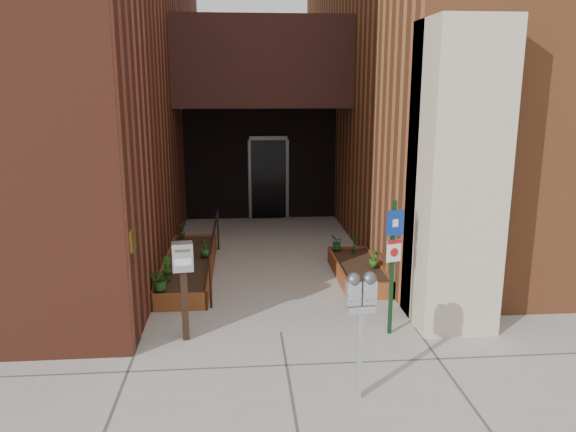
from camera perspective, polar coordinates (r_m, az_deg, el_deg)
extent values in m
plane|color=#9E9991|center=(8.33, -0.75, -11.71)|extent=(80.00, 80.00, 0.00)
cube|color=#5F291B|center=(15.33, -27.05, 17.40)|extent=(8.00, 14.60, 10.00)
cube|color=#96502B|center=(16.15, 20.02, 17.72)|extent=(8.00, 13.70, 10.00)
cube|color=beige|center=(8.44, 16.69, 3.71)|extent=(1.10, 1.20, 4.40)
cube|color=black|center=(13.56, -2.69, 15.24)|extent=(4.20, 2.00, 2.00)
cube|color=black|center=(15.09, -2.80, 5.51)|extent=(4.00, 0.30, 3.00)
cube|color=black|center=(14.98, -1.99, 3.73)|extent=(0.90, 0.06, 2.10)
cube|color=#B79338|center=(7.75, -15.53, -2.33)|extent=(0.04, 0.30, 0.30)
cube|color=brown|center=(9.16, -11.00, -8.58)|extent=(0.90, 0.04, 0.30)
cube|color=brown|center=(12.52, -9.34, -2.55)|extent=(0.90, 0.04, 0.30)
cube|color=brown|center=(10.87, -12.30, -5.12)|extent=(0.04, 3.60, 0.30)
cube|color=brown|center=(10.79, -7.76, -5.07)|extent=(0.04, 3.60, 0.30)
cube|color=black|center=(10.83, -10.03, -5.20)|extent=(0.82, 3.52, 0.26)
cube|color=brown|center=(9.53, 8.48, -7.60)|extent=(0.80, 0.04, 0.30)
cube|color=brown|center=(11.53, 6.04, -3.83)|extent=(0.80, 0.04, 0.30)
cube|color=brown|center=(10.45, 5.09, -5.61)|extent=(0.04, 2.20, 0.30)
cube|color=brown|center=(10.61, 9.16, -5.45)|extent=(0.04, 2.20, 0.30)
cube|color=black|center=(10.53, 7.14, -5.64)|extent=(0.72, 2.12, 0.26)
cylinder|color=black|center=(9.09, -7.88, -6.61)|extent=(0.04, 0.04, 0.90)
cylinder|color=black|center=(12.24, -7.12, -1.39)|extent=(0.04, 0.04, 0.90)
cylinder|color=black|center=(10.54, -7.51, -1.38)|extent=(0.04, 3.30, 0.04)
cube|color=#B4B5B7|center=(6.58, 7.23, -13.89)|extent=(0.07, 0.07, 1.05)
cube|color=#B4B5B7|center=(6.34, 7.38, -9.31)|extent=(0.33, 0.15, 0.08)
cube|color=#B4B5B7|center=(6.24, 6.64, -7.78)|extent=(0.17, 0.12, 0.27)
sphere|color=#59595B|center=(6.19, 6.68, -6.41)|extent=(0.16, 0.16, 0.16)
cube|color=white|center=(6.19, 6.80, -7.77)|extent=(0.09, 0.01, 0.05)
cube|color=#B21414|center=(6.22, 6.77, -8.49)|extent=(0.09, 0.01, 0.03)
cube|color=#B4B5B7|center=(6.30, 8.22, -7.65)|extent=(0.17, 0.12, 0.27)
sphere|color=#59595B|center=(6.24, 8.27, -6.29)|extent=(0.16, 0.16, 0.16)
cube|color=white|center=(6.24, 8.38, -7.64)|extent=(0.09, 0.01, 0.05)
cube|color=#B21414|center=(6.27, 8.36, -8.36)|extent=(0.09, 0.01, 0.03)
cube|color=#123217|center=(8.07, 10.52, -5.28)|extent=(0.06, 0.06, 1.97)
cube|color=navy|center=(7.86, 10.83, -0.70)|extent=(0.26, 0.10, 0.36)
cube|color=white|center=(7.86, 10.85, -0.71)|extent=(0.09, 0.04, 0.11)
cube|color=white|center=(7.97, 10.71, -3.51)|extent=(0.22, 0.08, 0.31)
cube|color=#B21414|center=(7.93, 10.76, -2.62)|extent=(0.22, 0.08, 0.05)
cylinder|color=#B21414|center=(7.97, 10.74, -3.65)|extent=(0.12, 0.05, 0.13)
cube|color=black|center=(8.05, -10.45, -8.87)|extent=(0.11, 0.11, 1.03)
cube|color=#BDBCBF|center=(7.81, -10.66, -4.07)|extent=(0.31, 0.24, 0.39)
cube|color=#59595B|center=(7.68, -10.67, -3.51)|extent=(0.21, 0.04, 0.04)
cube|color=white|center=(7.73, -10.62, -4.64)|extent=(0.22, 0.04, 0.09)
imported|color=#225D1A|center=(9.25, -12.84, -6.19)|extent=(0.45, 0.45, 0.39)
imported|color=#2A5B1A|center=(9.73, -12.23, -5.19)|extent=(0.30, 0.30, 0.39)
imported|color=#225C1A|center=(10.88, -8.45, -3.15)|extent=(0.28, 0.28, 0.35)
imported|color=#235E1B|center=(12.29, -10.67, -1.30)|extent=(0.22, 0.22, 0.37)
imported|color=#255418|center=(10.27, 8.73, -4.24)|extent=(0.25, 0.25, 0.32)
imported|color=#1F5017|center=(11.12, 6.71, -2.84)|extent=(0.23, 0.23, 0.32)
imported|color=#195819|center=(11.23, 4.99, -2.68)|extent=(0.29, 0.29, 0.30)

